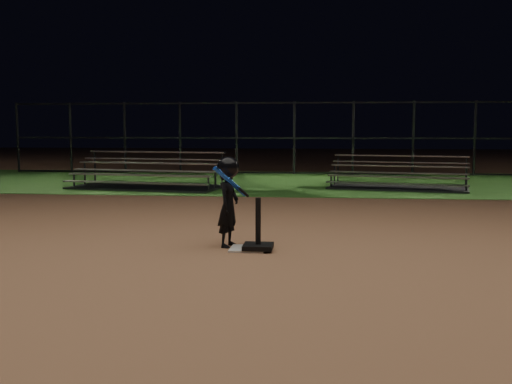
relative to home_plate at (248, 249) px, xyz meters
name	(u,v)px	position (x,y,z in m)	size (l,w,h in m)	color
ground	(248,250)	(0.00, 0.00, -0.01)	(80.00, 80.00, 0.00)	#A36D4A
grass_strip	(289,182)	(0.00, 10.00, -0.01)	(60.00, 8.00, 0.01)	#2B601F
home_plate	(248,249)	(0.00, 0.00, 0.00)	(0.45, 0.45, 0.02)	beige
batting_tee	(258,240)	(0.14, -0.04, 0.13)	(0.38, 0.38, 0.66)	black
child_batter	(228,199)	(-0.28, 0.18, 0.63)	(0.46, 0.62, 1.20)	black
bleacher_left	(148,181)	(-3.62, 7.72, 0.19)	(4.17, 2.49, 0.96)	silver
bleacher_right	(398,182)	(2.95, 8.31, 0.17)	(3.80, 2.41, 0.86)	#AAAAAF
backstop_fence	(294,138)	(0.00, 13.00, 1.24)	(20.08, 0.08, 2.50)	#38383D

